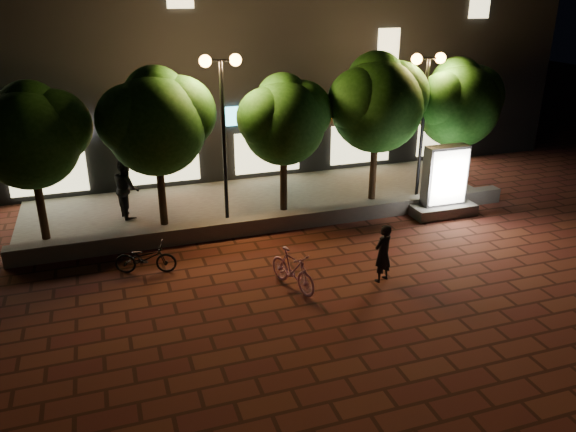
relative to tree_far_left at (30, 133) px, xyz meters
name	(u,v)px	position (x,y,z in m)	size (l,w,h in m)	color
ground	(332,288)	(6.95, -5.46, -3.29)	(80.00, 80.00, 0.00)	#55271B
retaining_wall	(282,221)	(6.95, -1.46, -3.04)	(16.00, 0.45, 0.50)	slate
sidewalk	(261,201)	(6.95, 1.04, -3.25)	(16.00, 5.00, 0.08)	slate
building_block	(216,40)	(6.94, 7.53, 1.70)	(28.00, 8.12, 11.30)	black
tree_far_left	(30,133)	(0.00, 0.00, 0.00)	(3.36, 2.80, 4.63)	black
tree_left	(157,119)	(3.50, 0.00, 0.15)	(3.60, 3.00, 4.89)	black
tree_mid	(284,117)	(7.50, 0.00, -0.08)	(3.24, 2.70, 4.50)	black
tree_right	(378,100)	(10.80, 0.00, 0.27)	(3.72, 3.10, 5.07)	black
tree_far_right	(459,100)	(14.00, 0.00, 0.08)	(3.48, 2.90, 4.76)	black
street_lamp_left	(222,97)	(5.45, -0.26, 0.74)	(1.26, 0.36, 5.18)	black
street_lamp_right	(426,89)	(12.45, -0.26, 0.60)	(1.26, 0.36, 4.98)	black
ad_kiosk	(444,187)	(12.39, -1.96, -2.35)	(2.17, 1.10, 2.35)	slate
scooter_pink	(293,270)	(6.02, -5.12, -2.78)	(0.48, 1.70, 1.02)	pink
rider	(383,253)	(8.33, -5.49, -2.51)	(0.57, 0.37, 1.56)	black
scooter_parked	(146,258)	(2.60, -3.10, -2.87)	(0.56, 1.62, 0.85)	black
pedestrian	(126,188)	(2.44, 0.97, -2.24)	(0.95, 0.74, 1.95)	black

